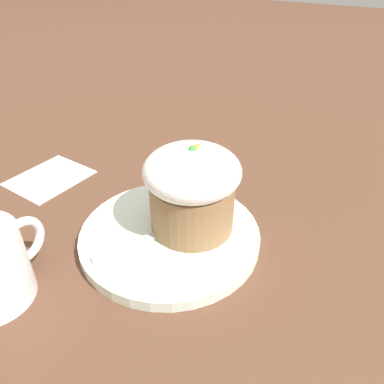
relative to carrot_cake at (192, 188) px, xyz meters
The scene contains 5 objects.
ground_plane 0.07m from the carrot_cake, 142.56° to the left, with size 4.00×4.00×0.00m, color #513323.
dessert_plate 0.07m from the carrot_cake, 142.56° to the left, with size 0.21×0.21×0.01m.
carrot_cake is the anchor object (origin of this frame).
spoon 0.07m from the carrot_cake, 146.27° to the left, with size 0.11×0.07×0.01m.
paper_napkin 0.25m from the carrot_cake, 89.27° to the left, with size 0.11×0.10×0.00m.
Camera 1 is at (-0.28, -0.19, 0.30)m, focal length 35.00 mm.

